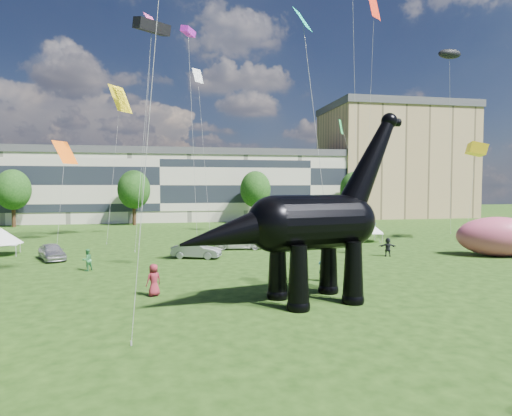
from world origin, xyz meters
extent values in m
plane|color=#16330C|center=(0.00, 0.00, 0.00)|extent=(220.00, 220.00, 0.00)
cube|color=beige|center=(-8.00, 62.00, 6.00)|extent=(78.00, 11.00, 12.00)
cube|color=tan|center=(40.00, 65.00, 11.00)|extent=(28.00, 18.00, 22.00)
cylinder|color=#382314|center=(-30.00, 53.00, 1.60)|extent=(0.56, 0.56, 3.20)
ellipsoid|color=#14380F|center=(-30.00, 53.00, 6.32)|extent=(5.20, 5.20, 6.24)
cylinder|color=#382314|center=(-12.00, 53.00, 1.60)|extent=(0.56, 0.56, 3.20)
ellipsoid|color=#14380F|center=(-12.00, 53.00, 6.32)|extent=(5.20, 5.20, 6.24)
cylinder|color=#382314|center=(8.00, 53.00, 1.60)|extent=(0.56, 0.56, 3.20)
ellipsoid|color=#14380F|center=(8.00, 53.00, 6.32)|extent=(5.20, 5.20, 6.24)
cylinder|color=#382314|center=(26.00, 53.00, 1.60)|extent=(0.56, 0.56, 3.20)
ellipsoid|color=#14380F|center=(26.00, 53.00, 6.32)|extent=(5.20, 5.20, 6.24)
cone|color=black|center=(0.82, 2.36, 1.69)|extent=(1.39, 1.39, 3.38)
sphere|color=black|center=(0.82, 2.36, 0.20)|extent=(1.24, 1.24, 1.24)
cone|color=black|center=(0.30, 4.78, 1.69)|extent=(1.39, 1.39, 3.38)
sphere|color=black|center=(0.30, 4.78, 0.20)|extent=(1.24, 1.24, 1.24)
cone|color=black|center=(4.12, 3.07, 1.69)|extent=(1.39, 1.39, 3.38)
sphere|color=black|center=(4.12, 3.07, 0.20)|extent=(1.24, 1.24, 1.24)
cone|color=black|center=(3.60, 5.49, 1.69)|extent=(1.39, 1.39, 3.38)
sphere|color=black|center=(3.60, 5.49, 0.20)|extent=(1.24, 1.24, 1.24)
cylinder|color=black|center=(2.10, 3.90, 4.39)|extent=(5.27, 3.97, 3.04)
sphere|color=black|center=(-0.21, 3.40, 4.39)|extent=(3.04, 3.04, 3.04)
sphere|color=black|center=(4.41, 4.40, 4.39)|extent=(2.93, 2.93, 2.93)
cone|color=black|center=(5.76, 4.69, 7.65)|extent=(4.50, 2.55, 5.96)
sphere|color=black|center=(7.10, 4.98, 10.24)|extent=(0.95, 0.95, 0.95)
cylinder|color=black|center=(7.43, 5.05, 10.18)|extent=(0.88, 0.65, 0.50)
cone|color=black|center=(-2.48, 2.91, 4.02)|extent=(6.32, 3.57, 3.31)
imported|color=#B7B6BB|center=(-15.91, 20.65, 0.72)|extent=(3.40, 4.56, 1.45)
imported|color=gray|center=(-3.61, 19.25, 0.71)|extent=(4.55, 2.86, 1.42)
imported|color=white|center=(1.05, 24.11, 0.71)|extent=(5.35, 3.00, 1.41)
imported|color=#595960|center=(5.96, 24.77, 0.70)|extent=(4.47, 4.99, 1.39)
cube|color=silver|center=(9.59, 24.79, 1.14)|extent=(3.72, 3.72, 0.12)
cone|color=silver|center=(9.59, 24.79, 1.96)|extent=(4.72, 4.72, 1.55)
cylinder|color=#999999|center=(8.51, 23.05, 0.57)|extent=(0.06, 0.06, 1.14)
cylinder|color=#999999|center=(11.32, 23.71, 0.57)|extent=(0.06, 0.06, 1.14)
cylinder|color=#999999|center=(7.85, 25.86, 0.57)|extent=(0.06, 0.06, 1.14)
cylinder|color=#999999|center=(10.66, 26.52, 0.57)|extent=(0.06, 0.06, 1.14)
cube|color=white|center=(16.28, 27.01, 1.00)|extent=(3.03, 3.03, 0.11)
cone|color=white|center=(16.28, 27.01, 1.73)|extent=(3.84, 3.84, 1.36)
cylinder|color=#999999|center=(14.87, 25.89, 0.50)|extent=(0.05, 0.05, 1.00)
cylinder|color=#999999|center=(17.39, 25.59, 0.50)|extent=(0.05, 0.05, 1.00)
cylinder|color=#999999|center=(15.17, 28.42, 0.50)|extent=(0.05, 0.05, 1.00)
cylinder|color=#999999|center=(17.69, 28.12, 0.50)|extent=(0.05, 0.05, 1.00)
cube|color=silver|center=(-21.16, 24.12, 1.05)|extent=(3.35, 3.35, 0.11)
cone|color=silver|center=(-21.16, 24.12, 1.81)|extent=(4.24, 4.24, 1.43)
cylinder|color=#999999|center=(-19.60, 23.06, 0.52)|extent=(0.06, 0.06, 1.05)
cylinder|color=#999999|center=(-20.10, 25.68, 0.52)|extent=(0.06, 0.06, 1.05)
ellipsoid|color=#CF5071|center=(23.44, 15.28, 1.80)|extent=(8.02, 6.16, 3.59)
imported|color=olive|center=(10.87, 19.49, 0.92)|extent=(1.25, 1.36, 1.84)
imported|color=#2D5572|center=(21.67, 36.40, 0.89)|extent=(0.74, 0.57, 1.78)
imported|color=maroon|center=(-6.65, 6.63, 0.94)|extent=(1.10, 1.01, 1.89)
imported|color=#22567F|center=(4.34, 8.53, 0.92)|extent=(0.71, 0.51, 1.84)
imported|color=black|center=(13.54, 17.06, 0.85)|extent=(1.64, 0.79, 1.70)
imported|color=#5C306C|center=(-1.10, 26.37, 0.88)|extent=(1.06, 0.99, 1.75)
imported|color=#378B4E|center=(-11.96, 15.17, 0.82)|extent=(1.01, 1.00, 1.64)
plane|color=yellow|center=(-11.74, 34.99, 16.73)|extent=(3.25, 3.73, 3.24)
plane|color=green|center=(15.36, 33.13, 13.89)|extent=(1.28, 1.73, 1.82)
ellipsoid|color=black|center=(33.08, 36.95, 25.10)|extent=(3.30, 3.71, 1.35)
cube|color=purple|center=(-3.82, 30.49, 23.59)|extent=(1.85, 2.32, 0.82)
plane|color=#0DC693|center=(3.18, 9.76, 17.63)|extent=(1.91, 2.02, 1.51)
plane|color=red|center=(18.48, 30.71, 27.99)|extent=(2.74, 2.22, 2.82)
plane|color=#F85C0D|center=(-17.59, 33.03, 10.17)|extent=(3.08, 3.51, 2.63)
cube|color=gold|center=(28.85, 25.45, 10.62)|extent=(3.63, 4.38, 1.61)
plane|color=silver|center=(-2.02, 44.99, 22.42)|extent=(2.18, 1.93, 2.11)
plane|color=#D03984|center=(-7.73, 30.90, 24.44)|extent=(2.24, 2.53, 1.91)
cube|color=black|center=(-7.68, 29.41, 23.46)|extent=(4.09, 3.62, 1.52)
camera|label=1|loc=(-5.35, -18.59, 6.42)|focal=30.00mm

